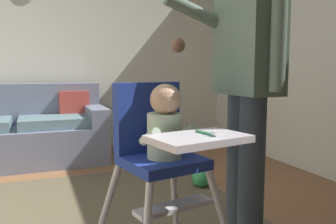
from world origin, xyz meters
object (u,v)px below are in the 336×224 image
Objects in this scene: adult_standing at (246,87)px; high_chair at (162,142)px; toy_ball at (201,177)px; couch at (16,133)px.

high_chair is at bearing -0.46° from adult_standing.
adult_standing reaches higher than toy_ball.
couch is at bearing -63.91° from adult_standing.
adult_standing is at bearing 26.68° from couch.
toy_ball is (1.53, -1.44, -0.25)m from couch.
couch is 2.00× the size of high_chair.
adult_standing is (1.26, -2.50, 0.59)m from couch.
adult_standing reaches higher than high_chair.
adult_standing is 1.39m from toy_ball.
toy_ball is (0.28, 1.07, -0.84)m from adult_standing.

